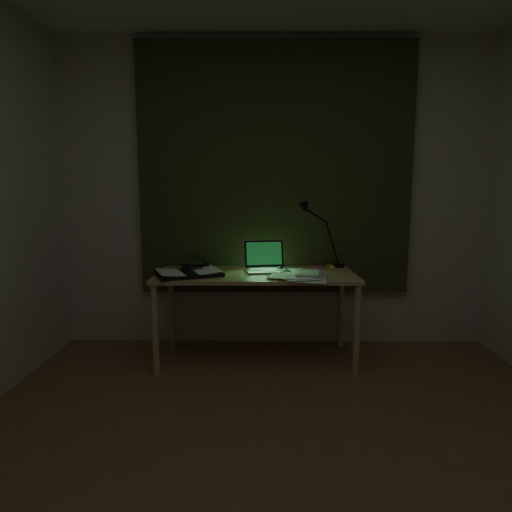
{
  "coord_description": "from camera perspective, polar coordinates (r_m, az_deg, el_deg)",
  "views": [
    {
      "loc": [
        -0.13,
        -1.56,
        1.26
      ],
      "look_at": [
        -0.15,
        1.48,
        0.82
      ],
      "focal_mm": 30.0,
      "sensor_mm": 36.0,
      "label": 1
    }
  ],
  "objects": [
    {
      "name": "open_textbook",
      "position": [
        3.14,
        -9.02,
        -2.22
      ],
      "size": [
        0.54,
        0.48,
        0.04
      ],
      "primitive_type": null,
      "rotation": [
        0.0,
        0.0,
        0.4
      ],
      "color": "white",
      "rests_on": "desk"
    },
    {
      "name": "laptop",
      "position": [
        3.23,
        1.52,
        -0.08
      ],
      "size": [
        0.38,
        0.42,
        0.23
      ],
      "primitive_type": null,
      "rotation": [
        0.0,
        0.0,
        0.17
      ],
      "color": "#ABACB0",
      "rests_on": "desk"
    },
    {
      "name": "floor",
      "position": [
        2.01,
        4.63,
        -30.69
      ],
      "size": [
        3.5,
        4.0,
        0.0
      ],
      "primitive_type": "cube",
      "color": "brown",
      "rests_on": "ground"
    },
    {
      "name": "sticky_yellow",
      "position": [
        3.52,
        10.11,
        -1.33
      ],
      "size": [
        0.09,
        0.09,
        0.02
      ],
      "primitive_type": "cube",
      "rotation": [
        0.0,
        0.0,
        0.31
      ],
      "color": "#F3FF35",
      "rests_on": "desk"
    },
    {
      "name": "sticky_pink",
      "position": [
        3.44,
        7.92,
        -1.48
      ],
      "size": [
        0.08,
        0.08,
        0.02
      ],
      "primitive_type": "cube",
      "rotation": [
        0.0,
        0.0,
        -0.01
      ],
      "color": "#DA5485",
      "rests_on": "desk"
    },
    {
      "name": "mouse",
      "position": [
        3.31,
        3.21,
        -1.65
      ],
      "size": [
        0.06,
        0.09,
        0.03
      ],
      "primitive_type": "ellipsoid",
      "rotation": [
        0.0,
        0.0,
        -0.07
      ],
      "color": "black",
      "rests_on": "desk"
    },
    {
      "name": "desk",
      "position": [
        3.29,
        0.02,
        -8.05
      ],
      "size": [
        1.48,
        0.65,
        0.67
      ],
      "primitive_type": null,
      "color": "tan",
      "rests_on": "floor"
    },
    {
      "name": "curtain",
      "position": [
        3.52,
        2.56,
        11.34
      ],
      "size": [
        2.2,
        0.06,
        2.0
      ],
      "primitive_type": "cube",
      "color": "#2D3018",
      "rests_on": "wall_back"
    },
    {
      "name": "wall_back",
      "position": [
        3.56,
        2.52,
        8.09
      ],
      "size": [
        3.5,
        0.0,
        2.5
      ],
      "primitive_type": "cube",
      "color": "beige",
      "rests_on": "ground"
    },
    {
      "name": "desk_lamp",
      "position": [
        3.49,
        11.06,
        2.57
      ],
      "size": [
        0.36,
        0.3,
        0.5
      ],
      "primitive_type": null,
      "rotation": [
        0.0,
        0.0,
        -0.13
      ],
      "color": "black",
      "rests_on": "desk"
    },
    {
      "name": "loose_papers",
      "position": [
        3.13,
        5.84,
        -2.37
      ],
      "size": [
        0.43,
        0.45,
        0.02
      ],
      "primitive_type": null,
      "rotation": [
        0.0,
        0.0,
        -0.18
      ],
      "color": "white",
      "rests_on": "desk"
    },
    {
      "name": "book_stack",
      "position": [
        3.38,
        -8.27,
        -0.99
      ],
      "size": [
        0.23,
        0.26,
        0.09
      ],
      "primitive_type": null,
      "rotation": [
        0.0,
        0.0,
        0.16
      ],
      "color": "white",
      "rests_on": "desk"
    }
  ]
}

